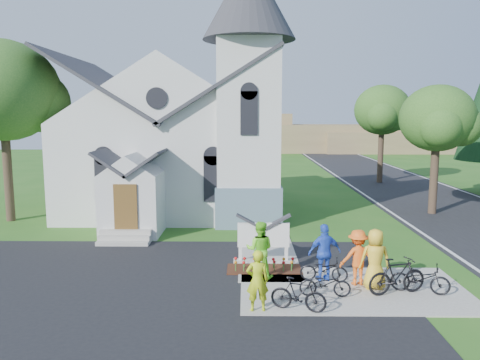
{
  "coord_description": "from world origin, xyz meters",
  "views": [
    {
      "loc": [
        -1.87,
        -13.54,
        5.43
      ],
      "look_at": [
        -2.08,
        5.0,
        2.84
      ],
      "focal_mm": 35.0,
      "sensor_mm": 36.0,
      "label": 1
    }
  ],
  "objects_px": {
    "church_sign": "(263,236)",
    "cyclist_0": "(257,280)",
    "bike_1": "(298,294)",
    "bike_2": "(324,269)",
    "cyclist_2": "(325,252)",
    "bike_3": "(397,276)",
    "cyclist_3": "(358,257)",
    "bike_4": "(420,278)",
    "bike_0": "(325,284)",
    "cyclist_1": "(260,250)",
    "cyclist_4": "(375,259)"
  },
  "relations": [
    {
      "from": "church_sign",
      "to": "cyclist_0",
      "type": "xyz_separation_m",
      "value": [
        -0.33,
        -4.4,
        -0.11
      ]
    },
    {
      "from": "bike_1",
      "to": "bike_2",
      "type": "relative_size",
      "value": 1.02
    },
    {
      "from": "cyclist_2",
      "to": "bike_3",
      "type": "relative_size",
      "value": 0.99
    },
    {
      "from": "cyclist_3",
      "to": "bike_4",
      "type": "relative_size",
      "value": 1.03
    },
    {
      "from": "bike_0",
      "to": "bike_1",
      "type": "xyz_separation_m",
      "value": [
        -0.91,
        -1.02,
        0.07
      ]
    },
    {
      "from": "bike_2",
      "to": "cyclist_3",
      "type": "relative_size",
      "value": 0.86
    },
    {
      "from": "bike_0",
      "to": "cyclist_2",
      "type": "height_order",
      "value": "cyclist_2"
    },
    {
      "from": "church_sign",
      "to": "bike_0",
      "type": "relative_size",
      "value": 1.45
    },
    {
      "from": "church_sign",
      "to": "bike_3",
      "type": "height_order",
      "value": "church_sign"
    },
    {
      "from": "church_sign",
      "to": "bike_3",
      "type": "xyz_separation_m",
      "value": [
        3.91,
        -3.17,
        -0.41
      ]
    },
    {
      "from": "cyclist_0",
      "to": "bike_3",
      "type": "xyz_separation_m",
      "value": [
        4.24,
        1.23,
        -0.29
      ]
    },
    {
      "from": "church_sign",
      "to": "cyclist_1",
      "type": "distance_m",
      "value": 1.73
    },
    {
      "from": "cyclist_0",
      "to": "cyclist_1",
      "type": "height_order",
      "value": "cyclist_1"
    },
    {
      "from": "cyclist_1",
      "to": "cyclist_3",
      "type": "relative_size",
      "value": 1.07
    },
    {
      "from": "cyclist_1",
      "to": "bike_3",
      "type": "bearing_deg",
      "value": 170.15
    },
    {
      "from": "church_sign",
      "to": "bike_0",
      "type": "height_order",
      "value": "church_sign"
    },
    {
      "from": "bike_0",
      "to": "cyclist_1",
      "type": "bearing_deg",
      "value": 53.82
    },
    {
      "from": "cyclist_1",
      "to": "cyclist_3",
      "type": "bearing_deg",
      "value": 178.37
    },
    {
      "from": "bike_1",
      "to": "cyclist_4",
      "type": "distance_m",
      "value": 3.1
    },
    {
      "from": "cyclist_1",
      "to": "cyclist_2",
      "type": "height_order",
      "value": "cyclist_1"
    },
    {
      "from": "cyclist_0",
      "to": "cyclist_2",
      "type": "distance_m",
      "value": 3.29
    },
    {
      "from": "church_sign",
      "to": "cyclist_2",
      "type": "bearing_deg",
      "value": -46.18
    },
    {
      "from": "bike_1",
      "to": "bike_2",
      "type": "height_order",
      "value": "bike_1"
    },
    {
      "from": "cyclist_1",
      "to": "bike_4",
      "type": "distance_m",
      "value": 5.04
    },
    {
      "from": "cyclist_1",
      "to": "bike_4",
      "type": "relative_size",
      "value": 1.1
    },
    {
      "from": "cyclist_3",
      "to": "bike_3",
      "type": "height_order",
      "value": "cyclist_3"
    },
    {
      "from": "cyclist_1",
      "to": "bike_4",
      "type": "height_order",
      "value": "cyclist_1"
    },
    {
      "from": "cyclist_2",
      "to": "church_sign",
      "type": "bearing_deg",
      "value": -59.11
    },
    {
      "from": "church_sign",
      "to": "cyclist_3",
      "type": "relative_size",
      "value": 1.24
    },
    {
      "from": "cyclist_2",
      "to": "bike_3",
      "type": "height_order",
      "value": "cyclist_2"
    },
    {
      "from": "bike_1",
      "to": "cyclist_1",
      "type": "bearing_deg",
      "value": 38.56
    },
    {
      "from": "cyclist_0",
      "to": "cyclist_3",
      "type": "distance_m",
      "value": 3.84
    },
    {
      "from": "bike_1",
      "to": "cyclist_3",
      "type": "bearing_deg",
      "value": -27.34
    },
    {
      "from": "bike_0",
      "to": "cyclist_3",
      "type": "relative_size",
      "value": 0.85
    },
    {
      "from": "bike_0",
      "to": "bike_1",
      "type": "distance_m",
      "value": 1.37
    },
    {
      "from": "bike_2",
      "to": "cyclist_4",
      "type": "distance_m",
      "value": 1.68
    },
    {
      "from": "bike_3",
      "to": "cyclist_4",
      "type": "relative_size",
      "value": 1.0
    },
    {
      "from": "bike_3",
      "to": "cyclist_4",
      "type": "xyz_separation_m",
      "value": [
        -0.55,
        0.46,
        0.38
      ]
    },
    {
      "from": "cyclist_3",
      "to": "bike_2",
      "type": "bearing_deg",
      "value": -21.77
    },
    {
      "from": "cyclist_1",
      "to": "bike_2",
      "type": "distance_m",
      "value": 2.18
    },
    {
      "from": "bike_1",
      "to": "bike_2",
      "type": "distance_m",
      "value": 2.56
    },
    {
      "from": "church_sign",
      "to": "bike_2",
      "type": "relative_size",
      "value": 1.43
    },
    {
      "from": "cyclist_4",
      "to": "cyclist_1",
      "type": "bearing_deg",
      "value": -15.16
    },
    {
      "from": "cyclist_1",
      "to": "cyclist_4",
      "type": "height_order",
      "value": "cyclist_1"
    },
    {
      "from": "cyclist_0",
      "to": "bike_2",
      "type": "height_order",
      "value": "cyclist_0"
    },
    {
      "from": "bike_0",
      "to": "bike_2",
      "type": "distance_m",
      "value": 1.3
    },
    {
      "from": "cyclist_2",
      "to": "cyclist_0",
      "type": "bearing_deg",
      "value": 34.03
    },
    {
      "from": "cyclist_0",
      "to": "bike_0",
      "type": "height_order",
      "value": "cyclist_0"
    },
    {
      "from": "church_sign",
      "to": "cyclist_2",
      "type": "xyz_separation_m",
      "value": [
        1.91,
        -1.99,
        -0.04
      ]
    },
    {
      "from": "church_sign",
      "to": "bike_2",
      "type": "xyz_separation_m",
      "value": [
        1.89,
        -2.09,
        -0.57
      ]
    }
  ]
}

